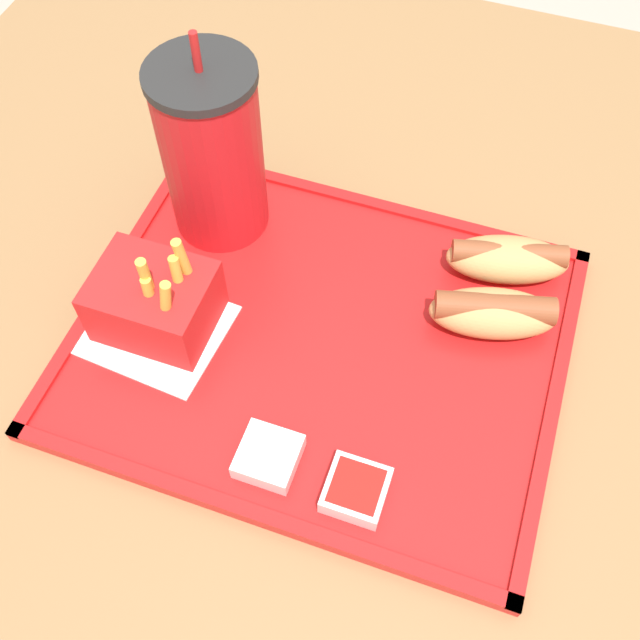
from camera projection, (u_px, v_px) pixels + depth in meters
name	position (u px, v px, depth m)	size (l,w,h in m)	color
ground_plane	(336.00, 544.00, 1.29)	(8.00, 8.00, 0.00)	#ADA393
dining_table	(341.00, 465.00, 0.99)	(1.10, 1.03, 0.71)	olive
food_tray	(320.00, 341.00, 0.67)	(0.42, 0.34, 0.01)	red
paper_napkin	(155.00, 329.00, 0.67)	(0.13, 0.11, 0.00)	white
soda_cup	(212.00, 152.00, 0.66)	(0.09, 0.09, 0.21)	red
hot_dog_far	(508.00, 258.00, 0.68)	(0.12, 0.08, 0.04)	tan
hot_dog_near	(493.00, 312.00, 0.65)	(0.12, 0.08, 0.04)	tan
fries_carton	(155.00, 301.00, 0.64)	(0.10, 0.08, 0.10)	red
sauce_cup_mayo	(268.00, 456.00, 0.59)	(0.05, 0.05, 0.02)	silver
sauce_cup_ketchup	(356.00, 490.00, 0.58)	(0.05, 0.05, 0.02)	silver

